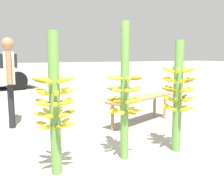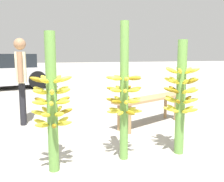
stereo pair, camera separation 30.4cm
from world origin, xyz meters
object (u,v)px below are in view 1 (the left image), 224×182
Objects in this scene: market_bench at (141,101)px; vendor_person at (9,74)px; banana_stalk_center at (125,93)px; banana_stalk_left at (55,104)px; banana_stalk_right at (178,94)px.

vendor_person is at bearing 136.59° from market_bench.
banana_stalk_center is 1.06× the size of vendor_person.
banana_stalk_left is 0.97× the size of vendor_person.
banana_stalk_left is at bearing -167.74° from market_bench.
banana_stalk_right is 0.92× the size of market_bench.
banana_stalk_right is 1.38m from market_bench.
banana_stalk_right is (1.59, -0.03, 0.00)m from banana_stalk_left.
banana_stalk_left is 1.59m from banana_stalk_right.
banana_stalk_left is at bearing 178.80° from banana_stalk_right.
banana_stalk_center reaches higher than banana_stalk_left.
banana_stalk_center is 1.65m from market_bench.
vendor_person is 2.39m from market_bench.
banana_stalk_left is 1.04× the size of banana_stalk_right.
banana_stalk_center is 2.39m from vendor_person.
banana_stalk_left is 0.91× the size of banana_stalk_center.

